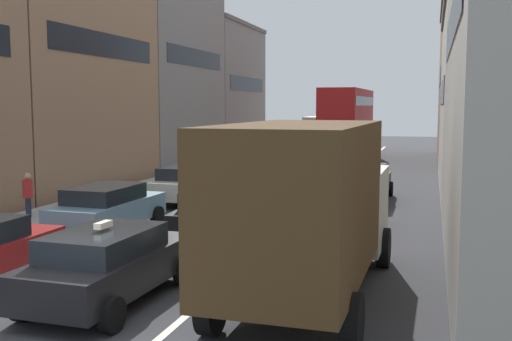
# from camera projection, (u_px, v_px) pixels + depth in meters

# --- Properties ---
(ground_plane) EXTENTS (140.00, 140.00, 0.00)m
(ground_plane) POSITION_uv_depth(u_px,v_px,m) (56.00, 338.00, 10.16)
(ground_plane) COLOR #38393D
(sidewalk_left) EXTENTS (2.60, 64.00, 0.14)m
(sidewalk_left) POSITION_uv_depth(u_px,v_px,m) (175.00, 180.00, 31.11)
(sidewalk_left) COLOR #ABABAB
(sidewalk_left) RESTS_ON ground
(lane_stripe_left) EXTENTS (0.16, 60.00, 0.01)m
(lane_stripe_left) POSITION_uv_depth(u_px,v_px,m) (269.00, 185.00, 29.71)
(lane_stripe_left) COLOR silver
(lane_stripe_left) RESTS_ON ground
(lane_stripe_right) EXTENTS (0.16, 60.00, 0.01)m
(lane_stripe_right) POSITION_uv_depth(u_px,v_px,m) (337.00, 187.00, 28.76)
(lane_stripe_right) COLOR silver
(lane_stripe_right) RESTS_ON ground
(building_row_left) EXTENTS (7.20, 43.90, 12.85)m
(building_row_left) POSITION_uv_depth(u_px,v_px,m) (99.00, 69.00, 33.59)
(building_row_left) COLOR #9E7556
(building_row_left) RESTS_ON ground
(removalist_box_truck) EXTENTS (2.80, 7.74, 3.58)m
(removalist_box_truck) POSITION_uv_depth(u_px,v_px,m) (309.00, 203.00, 11.95)
(removalist_box_truck) COLOR #B7B29E
(removalist_box_truck) RESTS_ON ground
(taxi_centre_lane_front) EXTENTS (2.16, 4.35, 1.66)m
(taxi_centre_lane_front) POSITION_uv_depth(u_px,v_px,m) (109.00, 263.00, 11.91)
(taxi_centre_lane_front) COLOR black
(taxi_centre_lane_front) RESTS_ON ground
(sedan_centre_lane_second) EXTENTS (2.28, 4.40, 1.49)m
(sedan_centre_lane_second) POSITION_uv_depth(u_px,v_px,m) (219.00, 212.00, 17.68)
(sedan_centre_lane_second) COLOR black
(sedan_centre_lane_second) RESTS_ON ground
(wagon_left_lane_second) EXTENTS (2.12, 4.33, 1.49)m
(wagon_left_lane_second) POSITION_uv_depth(u_px,v_px,m) (107.00, 208.00, 18.40)
(wagon_left_lane_second) COLOR #759EB7
(wagon_left_lane_second) RESTS_ON ground
(hatchback_centre_lane_third) EXTENTS (2.25, 4.39, 1.49)m
(hatchback_centre_lane_third) POSITION_uv_depth(u_px,v_px,m) (272.00, 187.00, 23.02)
(hatchback_centre_lane_third) COLOR #19592D
(hatchback_centre_lane_third) RESTS_ON ground
(sedan_left_lane_third) EXTENTS (2.10, 4.32, 1.49)m
(sedan_left_lane_third) POSITION_uv_depth(u_px,v_px,m) (187.00, 183.00, 24.27)
(sedan_left_lane_third) COLOR beige
(sedan_left_lane_third) RESTS_ON ground
(coupe_centre_lane_fourth) EXTENTS (2.16, 4.35, 1.49)m
(coupe_centre_lane_fourth) POSITION_uv_depth(u_px,v_px,m) (303.00, 170.00, 29.27)
(coupe_centre_lane_fourth) COLOR #B29319
(coupe_centre_lane_fourth) RESTS_ON ground
(sedan_left_lane_fourth) EXTENTS (2.24, 4.39, 1.49)m
(sedan_left_lane_fourth) POSITION_uv_depth(u_px,v_px,m) (232.00, 168.00, 29.81)
(sedan_left_lane_fourth) COLOR gray
(sedan_left_lane_fourth) RESTS_ON ground
(sedan_centre_lane_fifth) EXTENTS (2.21, 4.37, 1.49)m
(sedan_centre_lane_fifth) POSITION_uv_depth(u_px,v_px,m) (327.00, 159.00, 34.83)
(sedan_centre_lane_fifth) COLOR #194C8C
(sedan_centre_lane_fifth) RESTS_ON ground
(sedan_left_lane_fifth) EXTENTS (2.06, 4.30, 1.49)m
(sedan_left_lane_fifth) POSITION_uv_depth(u_px,v_px,m) (265.00, 158.00, 35.62)
(sedan_left_lane_fifth) COLOR silver
(sedan_left_lane_fifth) RESTS_ON ground
(sedan_right_lane_behind_truck) EXTENTS (2.23, 4.38, 1.49)m
(sedan_right_lane_behind_truck) POSITION_uv_depth(u_px,v_px,m) (341.00, 205.00, 18.79)
(sedan_right_lane_behind_truck) COLOR #A51E1E
(sedan_right_lane_behind_truck) RESTS_ON ground
(wagon_right_lane_far) EXTENTS (2.07, 4.30, 1.49)m
(wagon_right_lane_far) POSITION_uv_depth(u_px,v_px,m) (365.00, 181.00, 24.75)
(wagon_right_lane_far) COLOR black
(wagon_right_lane_far) RESTS_ON ground
(bus_mid_queue_primary) EXTENTS (2.92, 10.54, 5.06)m
(bus_mid_queue_primary) POSITION_uv_depth(u_px,v_px,m) (347.00, 120.00, 43.47)
(bus_mid_queue_primary) COLOR #B21919
(bus_mid_queue_primary) RESTS_ON ground
(bus_far_queue_secondary) EXTENTS (3.00, 10.56, 2.90)m
(bus_far_queue_secondary) POSITION_uv_depth(u_px,v_px,m) (328.00, 128.00, 57.12)
(bus_far_queue_secondary) COLOR #BFB793
(bus_far_queue_secondary) RESTS_ON ground
(pedestrian_near_kerb) EXTENTS (0.34, 0.49, 1.66)m
(pedestrian_near_kerb) POSITION_uv_depth(u_px,v_px,m) (28.00, 194.00, 20.21)
(pedestrian_near_kerb) COLOR #262D47
(pedestrian_near_kerb) RESTS_ON ground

